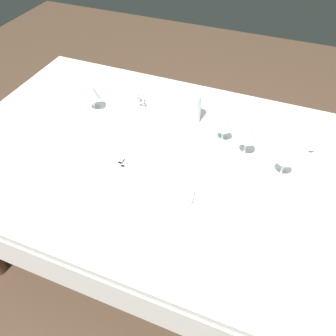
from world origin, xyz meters
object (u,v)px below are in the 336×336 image
at_px(fork_inner, 112,174).
at_px(wine_glass_centre, 224,124).
at_px(wine_glass_left, 287,156).
at_px(spoon_soup, 203,199).
at_px(wine_glass_far, 248,134).
at_px(drink_tumbler, 194,110).
at_px(fork_outer, 117,177).
at_px(wine_glass_right, 92,93).
at_px(dinner_plate, 156,192).
at_px(coffee_cup_right, 300,145).
at_px(coffee_cup_left, 132,98).

xyz_separation_m(fork_inner, wine_glass_centre, (0.34, 0.35, 0.09)).
bearing_deg(wine_glass_left, spoon_soup, -137.38).
height_order(fork_inner, wine_glass_far, wine_glass_far).
height_order(spoon_soup, drink_tumbler, drink_tumbler).
distance_m(fork_outer, fork_inner, 0.03).
bearing_deg(wine_glass_right, dinner_plate, -38.14).
bearing_deg(drink_tumbler, coffee_cup_right, -5.16).
bearing_deg(wine_glass_left, coffee_cup_left, 164.62).
relative_size(wine_glass_centre, wine_glass_right, 0.93).
height_order(wine_glass_centre, drink_tumbler, drink_tumbler).
height_order(wine_glass_right, drink_tumbler, wine_glass_right).
bearing_deg(wine_glass_right, wine_glass_centre, 0.54).
distance_m(fork_inner, wine_glass_far, 0.55).
distance_m(dinner_plate, coffee_cup_left, 0.56).
relative_size(dinner_plate, wine_glass_left, 1.94).
distance_m(fork_outer, spoon_soup, 0.34).
relative_size(dinner_plate, fork_inner, 1.25).
height_order(spoon_soup, wine_glass_centre, wine_glass_centre).
bearing_deg(spoon_soup, fork_inner, -178.06).
bearing_deg(fork_inner, dinner_plate, -8.08).
relative_size(wine_glass_centre, wine_glass_far, 0.82).
bearing_deg(coffee_cup_right, spoon_soup, -127.23).
bearing_deg(coffee_cup_right, drink_tumbler, 174.84).
relative_size(fork_outer, wine_glass_right, 1.53).
height_order(dinner_plate, wine_glass_left, wine_glass_left).
height_order(fork_inner, coffee_cup_right, coffee_cup_right).
bearing_deg(dinner_plate, spoon_soup, 13.43).
bearing_deg(coffee_cup_left, fork_outer, -71.63).
xyz_separation_m(spoon_soup, coffee_cup_left, (-0.48, 0.42, 0.04)).
height_order(spoon_soup, wine_glass_left, wine_glass_left).
distance_m(dinner_plate, wine_glass_right, 0.61).
xyz_separation_m(dinner_plate, wine_glass_left, (0.41, 0.26, 0.09)).
height_order(dinner_plate, coffee_cup_right, coffee_cup_right).
xyz_separation_m(coffee_cup_left, wine_glass_far, (0.57, -0.14, 0.06)).
distance_m(dinner_plate, coffee_cup_right, 0.62).
bearing_deg(coffee_cup_right, wine_glass_right, -177.08).
bearing_deg(fork_inner, wine_glass_centre, 45.54).
bearing_deg(dinner_plate, fork_inner, 171.92).
bearing_deg(wine_glass_centre, wine_glass_right, -179.46).
xyz_separation_m(coffee_cup_right, wine_glass_left, (-0.05, -0.16, 0.06)).
bearing_deg(spoon_soup, dinner_plate, -166.57).
xyz_separation_m(coffee_cup_left, coffee_cup_right, (0.77, -0.04, -0.00)).
distance_m(dinner_plate, wine_glass_centre, 0.41).
bearing_deg(wine_glass_right, wine_glass_left, -7.15).
xyz_separation_m(fork_outer, wine_glass_centre, (0.32, 0.36, 0.09)).
relative_size(dinner_plate, coffee_cup_left, 2.59).
height_order(dinner_plate, coffee_cup_left, coffee_cup_left).
relative_size(wine_glass_centre, drink_tumbler, 0.95).
height_order(coffee_cup_left, wine_glass_far, wine_glass_far).
distance_m(wine_glass_left, wine_glass_far, 0.17).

